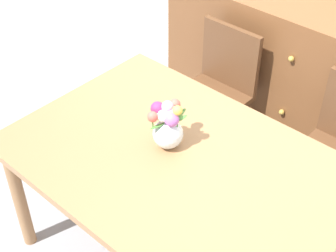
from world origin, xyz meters
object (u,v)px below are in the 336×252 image
at_px(dresser, 265,65).
at_px(dining_table, 178,172).
at_px(flower_vase, 168,125).
at_px(chair_left, 218,86).

bearing_deg(dresser, dining_table, -74.56).
bearing_deg(flower_vase, dining_table, -22.77).
height_order(dining_table, chair_left, chair_left).
bearing_deg(dining_table, chair_left, 116.05).
height_order(dining_table, dresser, dresser).
bearing_deg(flower_vase, chair_left, 111.44).
distance_m(dresser, flower_vase, 1.37).
relative_size(dining_table, flower_vase, 6.44).
xyz_separation_m(chair_left, dresser, (0.07, 0.44, -0.02)).
bearing_deg(chair_left, dining_table, 116.05).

